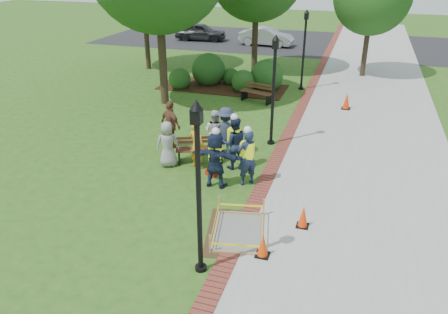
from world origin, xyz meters
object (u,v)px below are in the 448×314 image
(wet_concrete_pad, at_px, (239,226))
(lamp_near, at_px, (198,178))
(hivis_worker_a, at_px, (216,158))
(hivis_worker_b, at_px, (247,156))
(bench_near, at_px, (199,154))
(cone_front, at_px, (263,245))
(hivis_worker_c, at_px, (234,142))

(wet_concrete_pad, relative_size, lamp_near, 0.61)
(hivis_worker_a, distance_m, hivis_worker_b, 1.01)
(bench_near, distance_m, cone_front, 5.81)
(wet_concrete_pad, xyz_separation_m, hivis_worker_c, (-1.25, 3.80, 0.76))
(cone_front, xyz_separation_m, lamp_near, (-1.29, -0.95, 2.15))
(hivis_worker_a, xyz_separation_m, hivis_worker_b, (0.90, 0.45, -0.01))
(wet_concrete_pad, xyz_separation_m, bench_near, (-2.61, 3.89, 0.05))
(hivis_worker_a, bearing_deg, cone_front, -53.86)
(bench_near, bearing_deg, lamp_near, -68.91)
(hivis_worker_a, bearing_deg, wet_concrete_pad, -58.59)
(hivis_worker_b, bearing_deg, wet_concrete_pad, -79.39)
(cone_front, distance_m, lamp_near, 2.68)
(hivis_worker_a, xyz_separation_m, hivis_worker_c, (0.17, 1.47, -0.01))
(bench_near, distance_m, hivis_worker_c, 1.54)
(cone_front, bearing_deg, bench_near, 126.55)
(hivis_worker_c, bearing_deg, wet_concrete_pad, -71.72)
(lamp_near, bearing_deg, wet_concrete_pad, 75.37)
(lamp_near, relative_size, hivis_worker_b, 2.11)
(lamp_near, relative_size, hivis_worker_a, 2.09)
(cone_front, relative_size, hivis_worker_a, 0.34)
(cone_front, height_order, hivis_worker_a, hivis_worker_a)
(bench_near, relative_size, hivis_worker_a, 0.84)
(wet_concrete_pad, bearing_deg, cone_front, -42.49)
(wet_concrete_pad, bearing_deg, hivis_worker_a, 121.41)
(hivis_worker_b, bearing_deg, lamp_near, -89.10)
(bench_near, xyz_separation_m, cone_front, (3.46, -4.66, 0.05))
(cone_front, bearing_deg, hivis_worker_b, 111.02)
(wet_concrete_pad, distance_m, hivis_worker_b, 2.92)
(wet_concrete_pad, relative_size, hivis_worker_a, 1.27)
(wet_concrete_pad, bearing_deg, hivis_worker_c, 108.28)
(bench_near, distance_m, lamp_near, 6.40)
(wet_concrete_pad, distance_m, bench_near, 4.69)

